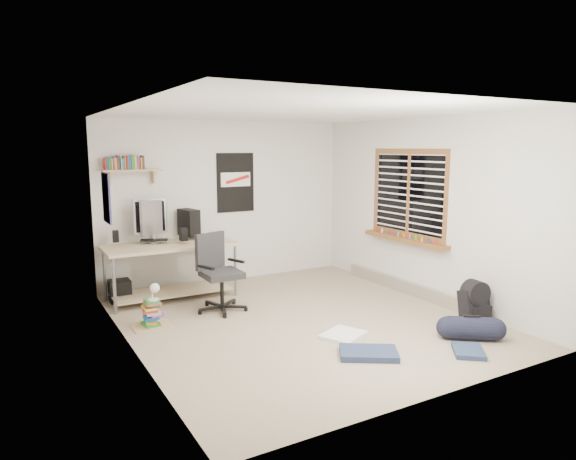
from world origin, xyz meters
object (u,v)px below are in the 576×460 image
book_stack (152,314)px  backpack (474,307)px  duffel_bag (471,327)px  desk (171,273)px  office_chair (222,274)px

book_stack → backpack: bearing=-28.1°
backpack → duffel_bag: bearing=-132.8°
desk → office_chair: size_ratio=1.76×
backpack → book_stack: 3.85m
desk → duffel_bag: 3.98m
office_chair → book_stack: size_ratio=2.53×
backpack → book_stack: bearing=161.4°
office_chair → backpack: size_ratio=2.37×
office_chair → backpack: office_chair is taller
office_chair → book_stack: office_chair is taller
office_chair → book_stack: bearing=169.6°
backpack → book_stack: (-3.39, 1.81, -0.05)m
office_chair → book_stack: 1.03m
desk → backpack: bearing=-60.6°
desk → book_stack: (-0.55, -1.02, -0.21)m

